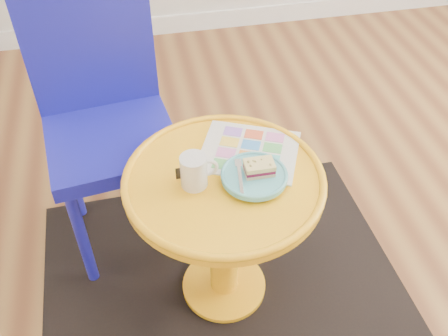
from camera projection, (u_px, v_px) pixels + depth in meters
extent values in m
plane|color=brown|center=(392.00, 258.00, 1.95)|extent=(4.00, 4.00, 0.00)
cube|color=white|center=(260.00, 15.00, 3.33)|extent=(4.00, 0.02, 0.12)
cube|color=black|center=(224.00, 287.00, 1.85)|extent=(1.32, 1.13, 0.01)
cylinder|color=#FFAD15|center=(224.00, 285.00, 1.84)|extent=(0.30, 0.30, 0.03)
cylinder|color=#FFAD15|center=(224.00, 239.00, 1.66)|extent=(0.10, 0.10, 0.51)
cylinder|color=#FFAD15|center=(224.00, 182.00, 1.47)|extent=(0.60, 0.60, 0.03)
cylinder|color=#1919A3|center=(83.00, 240.00, 1.73)|extent=(0.04, 0.04, 0.45)
cylinder|color=#1919A3|center=(178.00, 215.00, 1.81)|extent=(0.04, 0.04, 0.45)
cylinder|color=#1919A3|center=(71.00, 175.00, 1.96)|extent=(0.04, 0.04, 0.45)
cylinder|color=#1919A3|center=(156.00, 156.00, 2.04)|extent=(0.04, 0.04, 0.45)
cube|color=#1919A3|center=(111.00, 140.00, 1.70)|extent=(0.48, 0.48, 0.06)
cube|color=#1919A3|center=(90.00, 49.00, 1.67)|extent=(0.43, 0.10, 0.45)
cube|color=silver|center=(249.00, 151.00, 1.55)|extent=(0.37, 0.35, 0.01)
cylinder|color=silver|center=(194.00, 171.00, 1.41)|extent=(0.08, 0.08, 0.10)
torus|color=silver|center=(209.00, 168.00, 1.41)|extent=(0.06, 0.01, 0.06)
cylinder|color=#D1B78C|center=(193.00, 159.00, 1.38)|extent=(0.07, 0.07, 0.01)
cylinder|color=#59B3BC|center=(254.00, 179.00, 1.45)|extent=(0.08, 0.08, 0.01)
cylinder|color=#59B3BC|center=(254.00, 176.00, 1.44)|extent=(0.19, 0.19, 0.02)
cube|color=#D3BC8C|center=(259.00, 171.00, 1.44)|extent=(0.09, 0.06, 0.01)
cube|color=maroon|center=(259.00, 168.00, 1.43)|extent=(0.08, 0.06, 0.01)
cube|color=#EADB8C|center=(259.00, 165.00, 1.42)|extent=(0.09, 0.06, 0.02)
cube|color=silver|center=(240.00, 180.00, 1.42)|extent=(0.03, 0.12, 0.00)
cube|color=silver|center=(238.00, 163.00, 1.47)|extent=(0.02, 0.03, 0.00)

